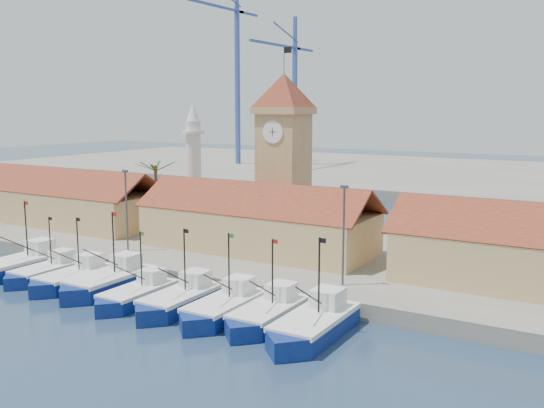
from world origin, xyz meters
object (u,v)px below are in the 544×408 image
Objects in this scene: boat_4 at (136,296)px; boat_0 at (21,266)px; minaret at (194,164)px; clock_tower at (284,153)px.

boat_0 is at bearing 175.80° from boat_4.
minaret is at bearing 81.00° from boat_0.
minaret reaches higher than boat_0.
minaret is (-15.00, 2.00, -2.23)m from clock_tower.
boat_0 is 31.59m from clock_tower.
minaret is at bearing 172.39° from clock_tower.
boat_4 is 26.56m from clock_tower.
clock_tower is at bearing -7.61° from minaret.
boat_4 is (17.39, -1.28, -0.13)m from boat_0.
clock_tower is at bearing 50.22° from boat_0.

